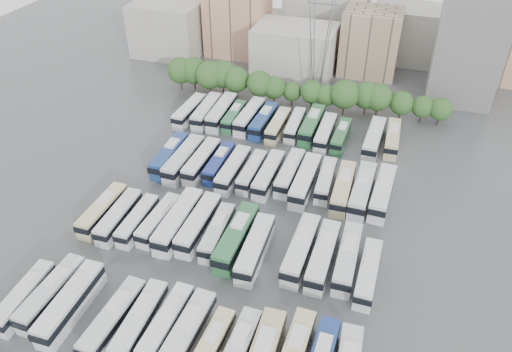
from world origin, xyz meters
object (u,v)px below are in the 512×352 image
(bus_r1_s1, at_px, (119,216))
(bus_r1_s8, at_px, (255,248))
(bus_r1_s2, at_px, (138,220))
(bus_r3_s5, at_px, (264,121))
(bus_r2_s13, at_px, (383,192))
(bus_r2_s3, at_px, (202,161))
(bus_r3_s0, at_px, (189,111))
(bus_r3_s2, at_px, (222,112))
(bus_r2_s11, at_px, (343,188))
(bus_r1_s13, at_px, (368,273))
(bus_r1_s6, at_px, (217,232))
(bus_r3_s6, at_px, (278,125))
(bus_r3_s10, at_px, (341,136))
(apartment_tower, at_px, (469,44))
(bus_r0_s0, at_px, (24,297))
(bus_r2_s5, at_px, (233,169))
(bus_r0_s5, at_px, (140,322))
(bus_r1_s7, at_px, (236,237))
(bus_r1_s10, at_px, (301,249))
(bus_r1_s12, at_px, (348,258))
(bus_r2_s9, at_px, (305,180))
(bus_r0_s4, at_px, (114,319))
(bus_r3_s1, at_px, (206,111))
(bus_r0_s2, at_px, (71,303))
(bus_r0_s1, at_px, (52,293))
(bus_r2_s8, at_px, (290,173))
(bus_r1_s5, at_px, (199,224))
(bus_r2_s6, at_px, (252,172))
(bus_r2_s10, at_px, (326,180))
(bus_r2_s1, at_px, (169,155))
(bus_r3_s4, at_px, (249,116))
(bus_r1_s11, at_px, (323,256))
(bus_r2_s4, at_px, (219,163))
(bus_r3_s13, at_px, (392,138))
(bus_r1_s3, at_px, (159,220))
(bus_r2_s12, at_px, (362,190))
(bus_r3_s12, at_px, (374,139))
(bus_r1_s0, at_px, (103,210))
(bus_r0_s6, at_px, (167,323))

(bus_r1_s1, height_order, bus_r1_s8, bus_r1_s8)
(bus_r1_s2, relative_size, bus_r3_s5, 0.88)
(bus_r2_s13, bearing_deg, bus_r2_s3, -176.63)
(bus_r3_s0, distance_m, bus_r3_s2, 7.07)
(bus_r2_s11, xyz_separation_m, bus_r3_s5, (-19.90, 18.38, -0.07))
(bus_r1_s13, bearing_deg, bus_r1_s6, 177.06)
(bus_r3_s6, distance_m, bus_r3_s10, 13.19)
(apartment_tower, relative_size, bus_r0_s0, 2.29)
(bus_r2_s5, bearing_deg, bus_r0_s5, -88.76)
(bus_r1_s7, distance_m, bus_r1_s10, 9.89)
(bus_r1_s12, xyz_separation_m, bus_r2_s9, (-10.12, 16.51, 0.10))
(bus_r0_s4, relative_size, bus_r1_s13, 1.05)
(bus_r1_s12, xyz_separation_m, bus_r3_s1, (-36.36, 35.04, -0.01))
(bus_r0_s2, relative_size, bus_r3_s0, 1.06)
(bus_r2_s5, distance_m, bus_r3_s5, 18.81)
(bus_r1_s10, xyz_separation_m, bus_r1_s12, (6.84, 0.36, -0.07))
(bus_r0_s1, height_order, bus_r2_s8, bus_r0_s1)
(bus_r3_s10, bearing_deg, bus_r1_s5, -114.53)
(bus_r1_s10, height_order, bus_r2_s3, bus_r1_s10)
(bus_r2_s6, distance_m, bus_r2_s10, 13.30)
(bus_r1_s1, xyz_separation_m, bus_r1_s2, (3.22, 0.21, -0.13))
(bus_r2_s1, distance_m, bus_r3_s2, 19.18)
(bus_r2_s11, relative_size, bus_r3_s4, 0.99)
(bus_r2_s11, distance_m, bus_r3_s6, 24.18)
(bus_r2_s8, height_order, bus_r2_s10, bus_r2_s8)
(bus_r1_s11, xyz_separation_m, bus_r2_s4, (-23.15, 18.21, -0.26))
(bus_r1_s6, height_order, bus_r1_s11, bus_r1_s11)
(bus_r2_s6, height_order, bus_r3_s13, bus_r3_s13)
(bus_r1_s7, distance_m, bus_r3_s1, 40.95)
(bus_r3_s6, xyz_separation_m, bus_r3_s13, (23.12, 1.93, 0.05))
(bus_r1_s3, relative_size, bus_r1_s8, 0.87)
(bus_r0_s0, xyz_separation_m, bus_r2_s12, (39.69, 36.80, 0.33))
(bus_r1_s7, bearing_deg, bus_r1_s5, 171.04)
(bus_r1_s6, xyz_separation_m, bus_r2_s10, (13.22, 18.57, -0.03))
(bus_r3_s4, height_order, bus_r3_s12, bus_r3_s12)
(bus_r0_s1, height_order, bus_r1_s0, bus_r0_s1)
(bus_r1_s7, bearing_deg, bus_r0_s1, -137.58)
(bus_r0_s0, relative_size, bus_r3_s1, 0.89)
(bus_r2_s6, distance_m, bus_r3_s13, 30.17)
(bus_r2_s12, bearing_deg, bus_r1_s12, -87.63)
(bus_r0_s5, bearing_deg, bus_r0_s2, -179.89)
(bus_r2_s11, bearing_deg, bus_r1_s1, -151.99)
(bus_r0_s2, bearing_deg, bus_r1_s1, 99.46)
(bus_r2_s11, bearing_deg, bus_r3_s12, 79.24)
(bus_r0_s6, distance_m, bus_r2_s3, 36.57)
(bus_r0_s4, relative_size, bus_r3_s13, 1.03)
(bus_r1_s1, distance_m, bus_r1_s8, 23.04)
(bus_r0_s5, relative_size, bus_r3_s2, 0.91)
(bus_r1_s6, distance_m, bus_r1_s12, 20.00)
(bus_r3_s10, xyz_separation_m, bus_r3_s13, (9.93, 1.94, 0.13))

